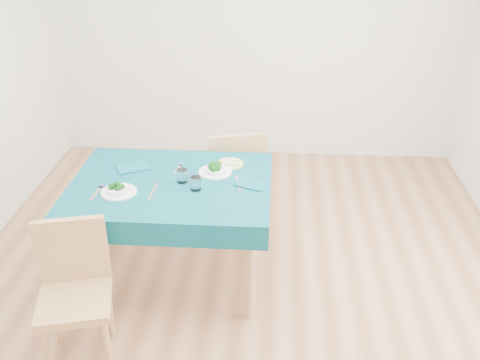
# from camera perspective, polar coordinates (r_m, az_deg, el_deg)

# --- Properties ---
(room_shell) EXTENTS (4.02, 4.52, 2.73)m
(room_shell) POSITION_cam_1_polar(r_m,az_deg,el_deg) (3.12, 0.00, 8.11)
(room_shell) COLOR #8D5C3B
(room_shell) RESTS_ON ground
(table) EXTENTS (1.30, 0.99, 0.76)m
(table) POSITION_cam_1_polar(r_m,az_deg,el_deg) (3.71, -7.05, -5.42)
(table) COLOR #074856
(table) RESTS_ON ground
(chair_near) EXTENTS (0.49, 0.52, 0.99)m
(chair_near) POSITION_cam_1_polar(r_m,az_deg,el_deg) (3.13, -17.38, -11.27)
(chair_near) COLOR tan
(chair_near) RESTS_ON ground
(chair_far) EXTENTS (0.55, 0.58, 1.12)m
(chair_far) POSITION_cam_1_polar(r_m,az_deg,el_deg) (4.26, -0.67, 2.24)
(chair_far) COLOR tan
(chair_far) RESTS_ON ground
(bowl_near) EXTENTS (0.23, 0.23, 0.07)m
(bowl_near) POSITION_cam_1_polar(r_m,az_deg,el_deg) (3.43, -12.85, -0.86)
(bowl_near) COLOR white
(bowl_near) RESTS_ON table
(bowl_far) EXTENTS (0.22, 0.22, 0.07)m
(bowl_far) POSITION_cam_1_polar(r_m,az_deg,el_deg) (3.59, -2.68, 1.25)
(bowl_far) COLOR white
(bowl_far) RESTS_ON table
(fork_near) EXTENTS (0.04, 0.19, 0.00)m
(fork_near) POSITION_cam_1_polar(r_m,az_deg,el_deg) (3.47, -15.11, -1.37)
(fork_near) COLOR silver
(fork_near) RESTS_ON table
(knife_near) EXTENTS (0.03, 0.23, 0.00)m
(knife_near) POSITION_cam_1_polar(r_m,az_deg,el_deg) (3.42, -9.26, -1.17)
(knife_near) COLOR silver
(knife_near) RESTS_ON table
(fork_far) EXTENTS (0.05, 0.16, 0.00)m
(fork_far) POSITION_cam_1_polar(r_m,az_deg,el_deg) (3.67, -6.66, 1.09)
(fork_far) COLOR silver
(fork_far) RESTS_ON table
(knife_far) EXTENTS (0.06, 0.22, 0.00)m
(knife_far) POSITION_cam_1_polar(r_m,az_deg,el_deg) (3.47, -0.18, -0.37)
(knife_far) COLOR silver
(knife_far) RESTS_ON table
(napkin_near) EXTENTS (0.26, 0.23, 0.01)m
(napkin_near) POSITION_cam_1_polar(r_m,az_deg,el_deg) (3.74, -11.31, 1.34)
(napkin_near) COLOR #0B515F
(napkin_near) RESTS_ON table
(napkin_far) EXTENTS (0.23, 0.20, 0.01)m
(napkin_far) POSITION_cam_1_polar(r_m,az_deg,el_deg) (3.45, 1.24, -0.42)
(napkin_far) COLOR #0B515F
(napkin_far) RESTS_ON table
(tumbler_center) EXTENTS (0.07, 0.07, 0.09)m
(tumbler_center) POSITION_cam_1_polar(r_m,az_deg,el_deg) (3.49, -6.18, 0.44)
(tumbler_center) COLOR white
(tumbler_center) RESTS_ON table
(tumbler_side) EXTENTS (0.07, 0.07, 0.09)m
(tumbler_side) POSITION_cam_1_polar(r_m,az_deg,el_deg) (3.39, -4.76, -0.37)
(tumbler_side) COLOR white
(tumbler_side) RESTS_ON table
(side_plate) EXTENTS (0.19, 0.19, 0.01)m
(side_plate) POSITION_cam_1_polar(r_m,az_deg,el_deg) (3.72, -1.10, 1.75)
(side_plate) COLOR #B8C962
(side_plate) RESTS_ON table
(bread_slice) EXTENTS (0.11, 0.11, 0.02)m
(bread_slice) POSITION_cam_1_polar(r_m,az_deg,el_deg) (3.71, -1.10, 1.93)
(bread_slice) COLOR beige
(bread_slice) RESTS_ON side_plate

